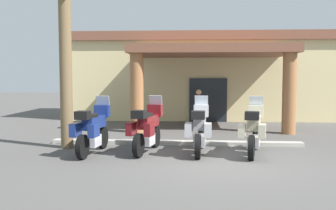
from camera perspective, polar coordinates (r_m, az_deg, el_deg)
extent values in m
plane|color=#514F4C|center=(10.03, 7.49, -8.36)|extent=(80.00, 80.00, 0.00)
cube|color=beige|center=(21.04, 5.73, 3.67)|extent=(13.94, 5.31, 3.93)
cube|color=#1E2328|center=(18.43, 6.01, 0.73)|extent=(1.80, 0.12, 2.10)
cube|color=brown|center=(16.44, 6.36, 8.02)|extent=(6.68, 4.19, 0.35)
cylinder|color=#9E663D|center=(14.89, -4.67, 1.80)|extent=(0.52, 0.52, 3.09)
cylinder|color=#9E663D|center=(15.19, 17.67, 1.66)|extent=(0.52, 0.52, 3.09)
cube|color=brown|center=(21.13, 5.77, 9.60)|extent=(14.35, 5.71, 0.44)
cylinder|color=black|center=(11.80, -9.75, -4.84)|extent=(0.21, 0.67, 0.66)
cylinder|color=black|center=(10.38, -12.66, -6.14)|extent=(0.21, 0.67, 0.66)
cube|color=silver|center=(11.06, -11.16, -5.27)|extent=(0.38, 0.59, 0.32)
cube|color=navy|center=(11.13, -10.92, -2.55)|extent=(0.42, 1.17, 0.34)
cube|color=black|center=(10.78, -11.60, -1.61)|extent=(0.34, 0.63, 0.10)
cube|color=navy|center=(11.68, -9.83, -0.88)|extent=(0.46, 0.28, 0.36)
cube|color=#B2BCC6|center=(11.74, -9.72, 0.51)|extent=(0.41, 0.16, 0.36)
cube|color=navy|center=(10.55, -13.69, -3.63)|extent=(0.22, 0.46, 0.36)
cube|color=navy|center=(10.35, -11.05, -3.73)|extent=(0.22, 0.46, 0.36)
cube|color=black|center=(10.31, -12.63, -1.50)|extent=(0.39, 0.36, 0.22)
cylinder|color=black|center=(11.83, -1.92, -4.76)|extent=(0.26, 0.67, 0.66)
cylinder|color=black|center=(10.38, -4.44, -6.05)|extent=(0.26, 0.67, 0.66)
cube|color=silver|center=(11.07, -3.14, -5.18)|extent=(0.42, 0.61, 0.32)
cube|color=maroon|center=(11.14, -2.91, -2.47)|extent=(0.51, 1.19, 0.34)
cube|color=black|center=(10.78, -3.49, -1.52)|extent=(0.39, 0.64, 0.10)
cube|color=maroon|center=(11.71, -1.96, -0.81)|extent=(0.48, 0.32, 0.36)
cube|color=#B2BCC6|center=(11.76, -1.85, 0.58)|extent=(0.42, 0.19, 0.36)
cube|color=maroon|center=(10.54, -5.51, -3.53)|extent=(0.26, 0.47, 0.36)
cube|color=maroon|center=(10.37, -2.82, -3.65)|extent=(0.26, 0.47, 0.36)
cube|color=black|center=(10.31, -4.37, -1.41)|extent=(0.41, 0.38, 0.22)
cylinder|color=black|center=(11.74, 4.96, -4.85)|extent=(0.18, 0.67, 0.66)
cylinder|color=black|center=(10.21, 4.49, -6.23)|extent=(0.18, 0.67, 0.66)
cube|color=silver|center=(10.94, 4.73, -5.30)|extent=(0.36, 0.58, 0.32)
cube|color=#B2B2B7|center=(11.02, 4.79, -2.56)|extent=(0.38, 1.17, 0.34)
cube|color=black|center=(10.64, 4.69, -1.61)|extent=(0.32, 0.62, 0.10)
cube|color=#B2B2B7|center=(11.61, 4.98, -0.87)|extent=(0.45, 0.27, 0.36)
cube|color=#B2BCC6|center=(11.67, 5.01, 0.54)|extent=(0.41, 0.14, 0.36)
cube|color=#B2B2B7|center=(10.31, 3.11, -3.70)|extent=(0.21, 0.45, 0.36)
cube|color=#B2B2B7|center=(10.28, 6.00, -3.74)|extent=(0.21, 0.45, 0.36)
cube|color=black|center=(10.14, 4.53, -1.50)|extent=(0.38, 0.34, 0.22)
cylinder|color=black|center=(11.79, 12.94, -4.90)|extent=(0.28, 0.67, 0.66)
cylinder|color=black|center=(10.26, 12.36, -6.26)|extent=(0.28, 0.67, 0.66)
cube|color=silver|center=(10.99, 12.66, -5.35)|extent=(0.43, 0.62, 0.32)
cube|color=beige|center=(11.07, 12.76, -2.62)|extent=(0.54, 1.19, 0.34)
cube|color=black|center=(10.70, 12.65, -1.67)|extent=(0.40, 0.65, 0.10)
cube|color=beige|center=(11.66, 13.00, -0.94)|extent=(0.48, 0.33, 0.36)
cube|color=#B2BCC6|center=(11.72, 13.05, 0.46)|extent=(0.42, 0.20, 0.36)
cube|color=beige|center=(10.36, 11.02, -3.73)|extent=(0.27, 0.47, 0.36)
cube|color=beige|center=(10.32, 13.90, -3.80)|extent=(0.27, 0.47, 0.36)
cube|color=black|center=(10.19, 12.45, -1.56)|extent=(0.42, 0.39, 0.22)
cylinder|color=#3F334C|center=(15.79, 4.64, -2.19)|extent=(0.14, 0.14, 0.82)
cylinder|color=#3F334C|center=(15.62, 4.53, -2.26)|extent=(0.14, 0.14, 0.82)
cylinder|color=#B23333|center=(15.64, 4.60, 0.33)|extent=(0.32, 0.32, 0.58)
cylinder|color=#B23333|center=(15.85, 4.74, 0.49)|extent=(0.09, 0.09, 0.55)
cylinder|color=#B23333|center=(15.42, 4.47, 0.38)|extent=(0.09, 0.09, 0.55)
sphere|color=tan|center=(15.62, 4.61, 1.91)|extent=(0.22, 0.22, 0.22)
cylinder|color=brown|center=(12.01, -15.05, 6.31)|extent=(0.37, 0.37, 5.29)
cube|color=#ADA89E|center=(12.35, 1.15, -5.64)|extent=(8.04, 0.36, 0.12)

